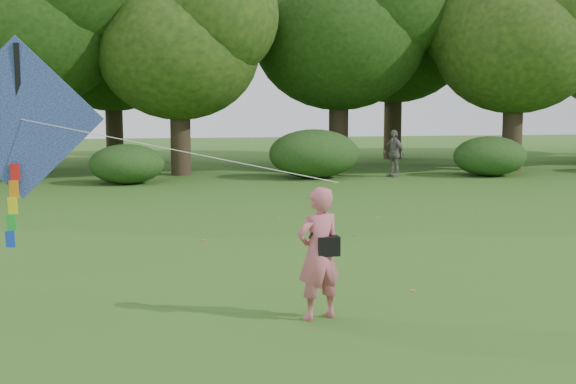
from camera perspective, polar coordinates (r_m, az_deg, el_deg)
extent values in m
plane|color=#265114|center=(10.01, 7.05, -9.86)|extent=(100.00, 100.00, 0.00)
imported|color=#CC6070|center=(9.70, 2.43, -4.88)|extent=(0.76, 0.63, 1.80)
imported|color=#2B2D39|center=(27.75, -19.51, 2.66)|extent=(1.16, 1.09, 1.89)
imported|color=slate|center=(28.44, 8.34, 3.04)|extent=(0.90, 1.16, 1.84)
cube|color=black|center=(9.68, 3.17, -4.27)|extent=(0.30, 0.20, 0.26)
cylinder|color=black|center=(9.58, 2.50, -2.27)|extent=(0.33, 0.14, 0.47)
cube|color=#264CA8|center=(11.69, -20.46, 5.44)|extent=(2.48, 0.32, 2.47)
cube|color=black|center=(11.72, -20.44, 5.44)|extent=(0.15, 0.43, 2.25)
cylinder|color=white|center=(10.38, -9.46, 3.40)|extent=(4.40, 2.31, 0.82)
cube|color=red|center=(11.78, -20.75, 1.49)|extent=(0.14, 0.06, 0.26)
cube|color=orange|center=(11.81, -20.84, 0.23)|extent=(0.14, 0.06, 0.26)
cube|color=yellow|center=(11.85, -20.93, -1.02)|extent=(0.14, 0.06, 0.26)
cube|color=green|center=(11.89, -21.01, -2.26)|extent=(0.14, 0.06, 0.26)
cube|color=blue|center=(11.94, -21.10, -3.50)|extent=(0.14, 0.06, 0.26)
cylinder|color=#3A2D1E|center=(30.58, -19.91, 4.86)|extent=(0.88, 0.88, 3.85)
ellipsoid|color=#1E3F11|center=(30.73, -20.24, 12.56)|extent=(8.00, 8.00, 6.80)
cylinder|color=#3A2D1E|center=(29.18, -8.49, 4.43)|extent=(0.80, 0.80, 3.15)
ellipsoid|color=#1E3F11|center=(29.22, -8.61, 10.98)|extent=(6.40, 6.40, 5.44)
cylinder|color=#3A2D1E|center=(32.13, 4.01, 5.20)|extent=(0.86, 0.86, 3.67)
ellipsoid|color=#1E3F11|center=(32.24, 4.08, 12.19)|extent=(7.60, 7.60, 6.46)
cylinder|color=#3A2D1E|center=(32.29, 17.30, 4.69)|extent=(0.83, 0.83, 3.43)
ellipsoid|color=#1E3F11|center=(32.35, 17.54, 11.04)|extent=(6.80, 6.80, 5.78)
cylinder|color=#3A2D1E|center=(36.71, -13.56, 5.12)|extent=(0.84, 0.84, 3.50)
ellipsoid|color=#1E3F11|center=(36.78, -13.73, 10.85)|extent=(7.00, 7.00, 5.95)
cylinder|color=#3A2D1E|center=(37.57, 8.28, 5.69)|extent=(0.90, 0.90, 4.02)
ellipsoid|color=#1E3F11|center=(37.70, 8.39, 12.02)|extent=(7.80, 7.80, 6.63)
ellipsoid|color=#264919|center=(26.35, -12.62, 2.17)|extent=(2.66, 2.09, 1.42)
ellipsoid|color=#264919|center=(27.74, 2.06, 3.05)|extent=(3.50, 2.75, 1.88)
ellipsoid|color=#264919|center=(29.57, 15.67, 2.75)|extent=(2.94, 2.31, 1.58)
cube|color=olive|center=(11.46, 9.83, -7.68)|extent=(0.14, 0.14, 0.01)
cube|color=olive|center=(19.59, 14.79, -1.65)|extent=(0.12, 0.14, 0.01)
cube|color=olive|center=(15.92, 5.33, -3.43)|extent=(0.14, 0.12, 0.01)
cube|color=olive|center=(18.43, 7.06, -2.00)|extent=(0.14, 0.13, 0.01)
cube|color=olive|center=(19.45, 10.74, -1.60)|extent=(0.13, 0.10, 0.01)
cube|color=olive|center=(18.85, 3.49, -1.76)|extent=(0.10, 0.13, 0.01)
cube|color=olive|center=(18.18, -0.77, -2.08)|extent=(0.14, 0.12, 0.01)
cube|color=olive|center=(15.42, -6.67, -3.79)|extent=(0.14, 0.14, 0.01)
cube|color=olive|center=(20.18, 12.93, -1.34)|extent=(0.10, 0.13, 0.01)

